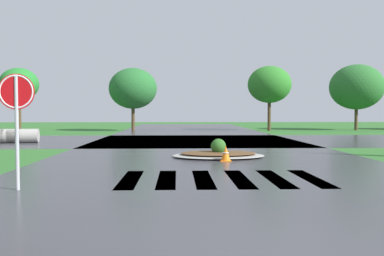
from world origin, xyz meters
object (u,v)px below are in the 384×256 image
at_px(median_island, 218,154).
at_px(drainage_pipe_stack, 6,136).
at_px(stop_sign, 16,104).
at_px(traffic_cone, 226,154).

xyz_separation_m(median_island, drainage_pipe_stack, (-10.61, 7.26, 0.25)).
xyz_separation_m(stop_sign, median_island, (4.91, 6.21, -1.72)).
distance_m(stop_sign, median_island, 8.10).
xyz_separation_m(stop_sign, drainage_pipe_stack, (-5.70, 13.47, -1.47)).
bearing_deg(drainage_pipe_stack, stop_sign, -67.06).
height_order(drainage_pipe_stack, traffic_cone, drainage_pipe_stack).
xyz_separation_m(median_island, traffic_cone, (0.12, -1.26, 0.12)).
bearing_deg(traffic_cone, median_island, 95.58).
distance_m(drainage_pipe_stack, traffic_cone, 13.71).
bearing_deg(median_island, traffic_cone, -84.42).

